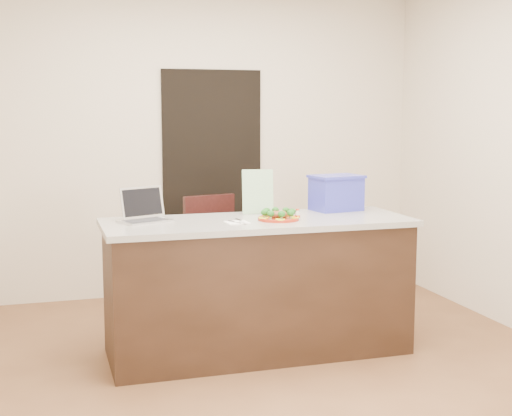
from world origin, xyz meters
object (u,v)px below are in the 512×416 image
object	(u,v)px
yogurt_bottle	(298,215)
chair	(213,250)
plate	(278,218)
napkin	(237,222)
laptop	(144,212)
island	(258,286)
blue_box	(336,193)

from	to	relation	value
yogurt_bottle	chair	size ratio (longest dim) A/B	0.07
plate	chair	world-z (taller)	chair
napkin	laptop	xyz separation A→B (m)	(-0.57, 0.26, 0.06)
island	laptop	bearing A→B (deg)	168.12
plate	yogurt_bottle	xyz separation A→B (m)	(0.12, -0.03, 0.02)
plate	napkin	size ratio (longest dim) A/B	1.98
napkin	laptop	size ratio (longest dim) A/B	0.37
plate	blue_box	distance (m)	0.65
island	yogurt_bottle	world-z (taller)	yogurt_bottle
plate	laptop	world-z (taller)	laptop
plate	chair	xyz separation A→B (m)	(-0.24, 0.91, -0.38)
island	blue_box	world-z (taller)	blue_box
napkin	blue_box	bearing A→B (deg)	22.65
yogurt_bottle	laptop	size ratio (longest dim) A/B	0.20
laptop	chair	size ratio (longest dim) A/B	0.38
island	chair	xyz separation A→B (m)	(-0.11, 0.84, 0.09)
plate	yogurt_bottle	bearing A→B (deg)	-14.46
plate	laptop	xyz separation A→B (m)	(-0.86, 0.22, 0.05)
island	chair	size ratio (longest dim) A/B	2.11
blue_box	chair	xyz separation A→B (m)	(-0.79, 0.59, -0.49)
island	yogurt_bottle	xyz separation A→B (m)	(0.25, -0.10, 0.49)
blue_box	napkin	bearing A→B (deg)	-167.59
island	yogurt_bottle	bearing A→B (deg)	-21.39
blue_box	laptop	bearing A→B (deg)	173.71
island	plate	size ratio (longest dim) A/B	7.48
yogurt_bottle	laptop	bearing A→B (deg)	165.66
plate	laptop	distance (m)	0.89
plate	napkin	world-z (taller)	plate
yogurt_bottle	blue_box	bearing A→B (deg)	39.32
blue_box	chair	bearing A→B (deg)	132.79
yogurt_bottle	chair	world-z (taller)	yogurt_bottle
blue_box	yogurt_bottle	bearing A→B (deg)	-150.92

